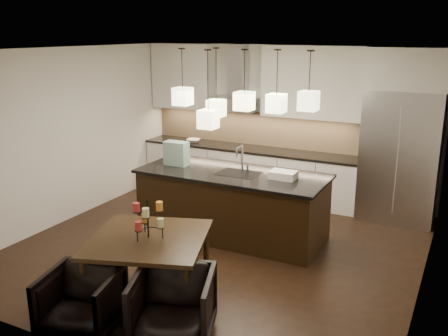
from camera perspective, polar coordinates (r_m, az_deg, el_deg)
The scene contains 37 objects.
floor at distance 7.33m, azimuth -0.72°, elevation -9.14°, with size 5.50×5.50×0.02m, color black.
ceiling at distance 6.67m, azimuth -0.80°, elevation 13.45°, with size 5.50×5.50×0.02m, color white.
wall_back at distance 9.35m, azimuth 7.15°, elevation 5.21°, with size 5.50×0.02×2.80m, color silver.
wall_front at distance 4.71m, azimuth -16.61°, elevation -5.62°, with size 5.50×0.02×2.80m, color silver.
wall_left at distance 8.48m, azimuth -17.55°, elevation 3.56°, with size 0.02×5.50×2.80m, color silver.
wall_right at distance 6.14m, azimuth 22.72°, elevation -1.30°, with size 0.02×5.50×2.80m, color silver.
refrigerator at distance 8.57m, azimuth 19.49°, elevation 1.28°, with size 1.20×0.72×2.15m, color #B7B7BA.
fridge_panel at distance 8.37m, azimuth 20.35°, elevation 10.62°, with size 1.26×0.72×0.65m, color silver.
lower_cabinets at distance 9.49m, azimuth 2.73°, elevation -0.48°, with size 4.21×0.62×0.88m, color silver.
countertop at distance 9.38m, azimuth 2.77°, elevation 2.22°, with size 4.21×0.66×0.04m, color black.
backsplash at distance 9.58m, azimuth 3.53°, elevation 4.54°, with size 4.21×0.02×0.63m, color tan.
upper_cab_left at distance 9.98m, azimuth -4.68°, elevation 10.41°, with size 1.25×0.35×1.25m, color silver.
upper_cab_right at distance 8.89m, azimuth 10.29°, elevation 9.60°, with size 1.86×0.35×1.25m, color silver.
hood_canopy at distance 9.40m, azimuth 1.28°, elevation 7.35°, with size 0.90×0.52×0.24m, color #B7B7BA.
hood_chimney at distance 9.43m, azimuth 1.59°, elevation 11.04°, with size 0.30×0.28×0.96m, color #B7B7BA.
fruit_bowl at distance 9.84m, azimuth -3.53°, elevation 3.15°, with size 0.26×0.26×0.06m, color silver.
island_body at distance 7.58m, azimuth 0.95°, elevation -4.30°, with size 2.74×1.10×0.96m, color black.
island_top at distance 7.42m, azimuth 0.97°, elevation -0.64°, with size 2.83×1.18×0.04m, color black.
faucet at distance 7.41m, azimuth 2.11°, elevation 1.18°, with size 0.11×0.26×0.42m, color silver, non-canonical shape.
tote_bag at distance 7.80m, azimuth -5.46°, elevation 1.68°, with size 0.37×0.20×0.37m, color #1B543F.
food_container at distance 7.13m, azimuth 6.79°, elevation -0.79°, with size 0.37×0.26×0.11m, color silver.
dining_table at distance 5.96m, azimuth -8.47°, elevation -11.23°, with size 1.28×1.28×0.77m, color black, non-canonical shape.
candelabra at distance 5.71m, azimuth -8.71°, elevation -5.73°, with size 0.37×0.37×0.45m, color black, non-canonical shape.
candle_a at distance 5.69m, azimuth -7.29°, elevation -6.23°, with size 0.08×0.08×0.10m, color beige.
candle_b at distance 5.85m, azimuth -9.03°, elevation -5.65°, with size 0.08×0.08×0.10m, color orange.
candle_c at distance 5.64m, azimuth -9.75°, elevation -6.54°, with size 0.08×0.08×0.10m, color #B12E2F.
candle_d at distance 5.72m, azimuth -7.41°, elevation -4.34°, with size 0.08×0.08×0.10m, color orange.
candle_e at distance 5.72m, azimuth -9.98°, elevation -4.44°, with size 0.08×0.08×0.10m, color #B12E2F.
candle_f at distance 5.54m, azimuth -8.94°, elevation -5.06°, with size 0.08×0.08×0.10m, color beige.
armchair_left at distance 5.50m, azimuth -16.00°, elevation -14.57°, with size 0.73×0.75×0.69m, color black.
armchair_right at distance 5.20m, azimuth -5.82°, elevation -15.56°, with size 0.79×0.81×0.74m, color black.
pendant_a at distance 7.48m, azimuth -4.74°, elevation 8.15°, with size 0.24×0.24×0.26m, color #F6EEB6.
pendant_b at distance 7.71m, azimuth -0.89°, elevation 6.86°, with size 0.24×0.24×0.26m, color #F6EEB6.
pendant_c at distance 7.07m, azimuth 2.32°, elevation 7.66°, with size 0.24×0.24×0.26m, color #F6EEB6.
pendant_d at distance 7.04m, azimuth 6.01°, elevation 7.36°, with size 0.24×0.24×0.26m, color #F6EEB6.
pendant_e at distance 6.77m, azimuth 9.64°, elevation 7.57°, with size 0.24×0.24×0.26m, color #F6EEB6.
pendant_f at distance 7.02m, azimuth -1.82°, elevation 5.60°, with size 0.24×0.24×0.26m, color #F6EEB6.
Camera 1 is at (3.10, -5.91, 3.04)m, focal length 40.00 mm.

